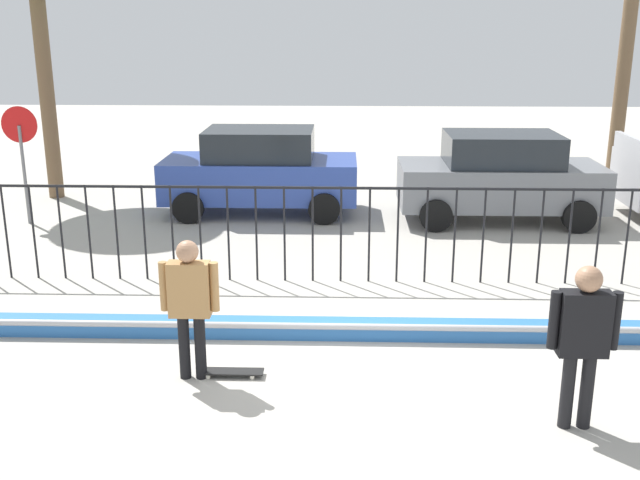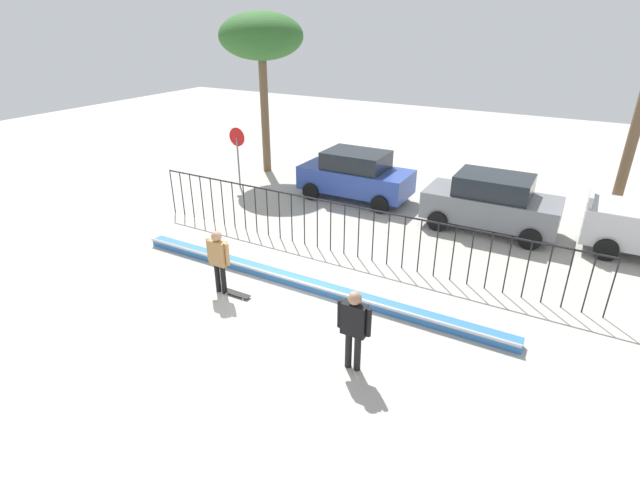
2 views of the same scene
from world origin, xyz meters
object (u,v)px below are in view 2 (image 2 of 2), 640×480
Objects in this scene: palm_tree_short at (261,38)px; parked_car_blue at (356,175)px; skateboard at (237,294)px; skateboarder at (218,256)px; parked_car_gray at (491,202)px; camera_operator at (354,324)px; stop_sign at (238,149)px.

parked_car_blue is at bearing -15.21° from palm_tree_short.
palm_tree_short is at bearing 131.85° from skateboard.
skateboarder is at bearing -61.20° from palm_tree_short.
skateboard is 8.20m from parked_car_blue.
skateboard is 9.03m from parked_car_gray.
parked_car_gray is (5.19, 7.68, -0.08)m from skateboarder.
skateboarder is 2.19× the size of skateboard.
skateboarder is 0.41× the size of parked_car_blue.
parked_car_gray reaches higher than camera_operator.
camera_operator is at bearing -93.41° from parked_car_gray.
camera_operator is at bearing -47.91° from palm_tree_short.
camera_operator is 10.18m from parked_car_blue.
stop_sign is at bearing -163.73° from parked_car_blue.
parked_car_gray reaches higher than skateboarder.
skateboard is at bearing -59.04° from palm_tree_short.
parked_car_blue is at bearing -11.81° from camera_operator.
camera_operator is at bearing -60.73° from parked_car_blue.
parked_car_gray is at bearing -1.59° from parked_car_blue.
skateboarder is at bearing -55.22° from stop_sign.
parked_car_gray is at bearing 3.22° from stop_sign.
palm_tree_short reaches higher than camera_operator.
palm_tree_short is (-5.73, 9.55, 5.69)m from skateboard.
skateboard is 0.44× the size of camera_operator.
camera_operator is 15.05m from palm_tree_short.
parked_car_blue is 7.22m from palm_tree_short.
parked_car_blue reaches higher than skateboarder.
skateboard is 0.19× the size of parked_car_blue.
camera_operator is at bearing -34.57° from skateboarder.
palm_tree_short is at bearing 171.93° from parked_car_gray.
camera_operator is 12.32m from stop_sign.
camera_operator is (3.86, -1.06, 1.03)m from skateboard.
camera_operator is at bearing -4.52° from skateboard.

